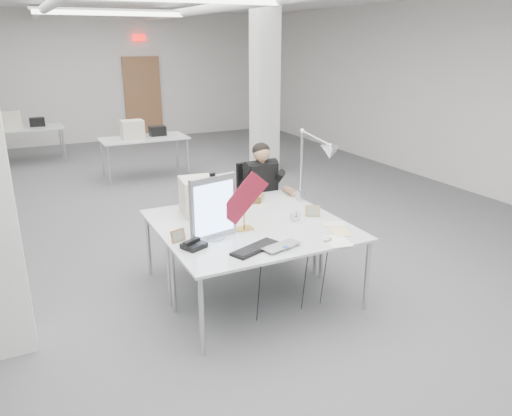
{
  "coord_description": "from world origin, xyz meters",
  "views": [
    {
      "loc": [
        -2.02,
        -6.29,
        2.51
      ],
      "look_at": [
        0.09,
        -2.0,
        0.89
      ],
      "focal_mm": 35.0,
      "sensor_mm": 36.0,
      "label": 1
    }
  ],
  "objects_px": {
    "beige_monitor": "(201,196)",
    "monitor": "(213,208)",
    "laptop": "(286,249)",
    "bankers_lamp": "(244,215)",
    "office_chair": "(260,202)",
    "desk_main": "(271,240)",
    "seated_person": "(261,179)",
    "architect_lamp": "(313,163)",
    "desk_phone": "(194,245)"
  },
  "relations": [
    {
      "from": "beige_monitor",
      "to": "architect_lamp",
      "type": "relative_size",
      "value": 0.41
    },
    {
      "from": "monitor",
      "to": "architect_lamp",
      "type": "xyz_separation_m",
      "value": [
        1.31,
        0.38,
        0.2
      ]
    },
    {
      "from": "office_chair",
      "to": "bankers_lamp",
      "type": "bearing_deg",
      "value": -127.17
    },
    {
      "from": "seated_person",
      "to": "laptop",
      "type": "height_order",
      "value": "seated_person"
    },
    {
      "from": "laptop",
      "to": "beige_monitor",
      "type": "distance_m",
      "value": 1.32
    },
    {
      "from": "seated_person",
      "to": "monitor",
      "type": "distance_m",
      "value": 1.63
    },
    {
      "from": "desk_main",
      "to": "bankers_lamp",
      "type": "bearing_deg",
      "value": 109.89
    },
    {
      "from": "office_chair",
      "to": "beige_monitor",
      "type": "bearing_deg",
      "value": -155.69
    },
    {
      "from": "monitor",
      "to": "architect_lamp",
      "type": "bearing_deg",
      "value": 3.87
    },
    {
      "from": "desk_main",
      "to": "office_chair",
      "type": "xyz_separation_m",
      "value": [
        0.64,
        1.5,
        -0.16
      ]
    },
    {
      "from": "beige_monitor",
      "to": "monitor",
      "type": "bearing_deg",
      "value": -93.94
    },
    {
      "from": "bankers_lamp",
      "to": "seated_person",
      "type": "bearing_deg",
      "value": 78.79
    },
    {
      "from": "laptop",
      "to": "beige_monitor",
      "type": "xyz_separation_m",
      "value": [
        -0.32,
        1.26,
        0.18
      ]
    },
    {
      "from": "office_chair",
      "to": "laptop",
      "type": "distance_m",
      "value": 1.91
    },
    {
      "from": "desk_phone",
      "to": "beige_monitor",
      "type": "bearing_deg",
      "value": 42.71
    },
    {
      "from": "desk_phone",
      "to": "architect_lamp",
      "type": "distance_m",
      "value": 1.71
    },
    {
      "from": "office_chair",
      "to": "architect_lamp",
      "type": "xyz_separation_m",
      "value": [
        0.21,
        -0.86,
        0.66
      ]
    },
    {
      "from": "beige_monitor",
      "to": "office_chair",
      "type": "bearing_deg",
      "value": 35.63
    },
    {
      "from": "desk_main",
      "to": "seated_person",
      "type": "distance_m",
      "value": 1.59
    },
    {
      "from": "monitor",
      "to": "architect_lamp",
      "type": "distance_m",
      "value": 1.38
    },
    {
      "from": "laptop",
      "to": "architect_lamp",
      "type": "height_order",
      "value": "architect_lamp"
    },
    {
      "from": "architect_lamp",
      "to": "office_chair",
      "type": "bearing_deg",
      "value": 84.65
    },
    {
      "from": "desk_main",
      "to": "laptop",
      "type": "relative_size",
      "value": 4.87
    },
    {
      "from": "seated_person",
      "to": "laptop",
      "type": "distance_m",
      "value": 1.86
    },
    {
      "from": "bankers_lamp",
      "to": "beige_monitor",
      "type": "bearing_deg",
      "value": 130.53
    },
    {
      "from": "laptop",
      "to": "desk_phone",
      "type": "distance_m",
      "value": 0.81
    },
    {
      "from": "seated_person",
      "to": "architect_lamp",
      "type": "height_order",
      "value": "architect_lamp"
    },
    {
      "from": "architect_lamp",
      "to": "seated_person",
      "type": "bearing_deg",
      "value": 85.47
    },
    {
      "from": "desk_phone",
      "to": "beige_monitor",
      "type": "height_order",
      "value": "beige_monitor"
    },
    {
      "from": "desk_phone",
      "to": "office_chair",
      "type": "bearing_deg",
      "value": 22.72
    },
    {
      "from": "desk_phone",
      "to": "desk_main",
      "type": "bearing_deg",
      "value": -31.95
    },
    {
      "from": "seated_person",
      "to": "beige_monitor",
      "type": "xyz_separation_m",
      "value": [
        -0.96,
        -0.47,
        0.05
      ]
    },
    {
      "from": "office_chair",
      "to": "bankers_lamp",
      "type": "distance_m",
      "value": 1.43
    },
    {
      "from": "desk_main",
      "to": "monitor",
      "type": "bearing_deg",
      "value": 151.58
    },
    {
      "from": "seated_person",
      "to": "desk_phone",
      "type": "relative_size",
      "value": 5.24
    },
    {
      "from": "office_chair",
      "to": "desk_phone",
      "type": "xyz_separation_m",
      "value": [
        -1.35,
        -1.39,
        0.19
      ]
    },
    {
      "from": "desk_main",
      "to": "seated_person",
      "type": "xyz_separation_m",
      "value": [
        0.64,
        1.45,
        0.16
      ]
    },
    {
      "from": "monitor",
      "to": "bankers_lamp",
      "type": "height_order",
      "value": "monitor"
    },
    {
      "from": "bankers_lamp",
      "to": "office_chair",
      "type": "bearing_deg",
      "value": 79.94
    },
    {
      "from": "desk_phone",
      "to": "bankers_lamp",
      "type": "bearing_deg",
      "value": -2.96
    },
    {
      "from": "seated_person",
      "to": "laptop",
      "type": "xyz_separation_m",
      "value": [
        -0.64,
        -1.74,
        -0.13
      ]
    },
    {
      "from": "office_chair",
      "to": "seated_person",
      "type": "height_order",
      "value": "seated_person"
    },
    {
      "from": "monitor",
      "to": "beige_monitor",
      "type": "distance_m",
      "value": 0.74
    },
    {
      "from": "laptop",
      "to": "desk_phone",
      "type": "bearing_deg",
      "value": 135.56
    },
    {
      "from": "desk_main",
      "to": "office_chair",
      "type": "height_order",
      "value": "office_chair"
    },
    {
      "from": "monitor",
      "to": "laptop",
      "type": "xyz_separation_m",
      "value": [
        0.46,
        -0.54,
        -0.28
      ]
    },
    {
      "from": "desk_main",
      "to": "laptop",
      "type": "xyz_separation_m",
      "value": [
        -0.01,
        -0.29,
        0.03
      ]
    },
    {
      "from": "laptop",
      "to": "architect_lamp",
      "type": "bearing_deg",
      "value": 32.41
    },
    {
      "from": "desk_phone",
      "to": "architect_lamp",
      "type": "xyz_separation_m",
      "value": [
        1.56,
        0.52,
        0.47
      ]
    },
    {
      "from": "desk_main",
      "to": "beige_monitor",
      "type": "bearing_deg",
      "value": 108.48
    }
  ]
}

